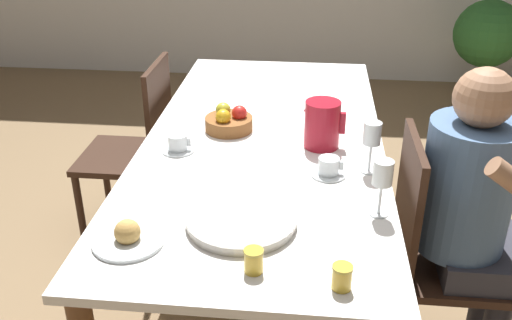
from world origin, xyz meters
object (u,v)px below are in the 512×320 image
(chair_person_side, at_px, (437,252))
(jam_jar_red, at_px, (342,276))
(fruit_bowl, at_px, (229,121))
(teacup_across, at_px, (178,144))
(jam_jar_amber, at_px, (254,260))
(wine_glass_water, at_px, (372,136))
(serving_tray, at_px, (241,220))
(bread_plate, at_px, (128,237))
(person_seated, at_px, (474,207))
(chair_opposite, at_px, (138,148))
(wine_glass_juice, at_px, (383,176))
(potted_plant, at_px, (487,37))
(teacup_near_person, at_px, (329,168))
(red_pitcher, at_px, (322,124))

(chair_person_side, relative_size, jam_jar_red, 13.57)
(fruit_bowl, bearing_deg, teacup_across, -127.23)
(fruit_bowl, bearing_deg, jam_jar_amber, -77.58)
(chair_person_side, height_order, wine_glass_water, wine_glass_water)
(teacup_across, xyz_separation_m, fruit_bowl, (0.16, 0.22, 0.01))
(serving_tray, height_order, jam_jar_red, jam_jar_red)
(wine_glass_water, height_order, bread_plate, wine_glass_water)
(wine_glass_water, height_order, jam_jar_amber, wine_glass_water)
(chair_person_side, height_order, person_seated, person_seated)
(person_seated, bearing_deg, chair_opposite, -118.13)
(teacup_across, bearing_deg, person_seated, -11.55)
(wine_glass_juice, relative_size, teacup_across, 1.48)
(serving_tray, bearing_deg, jam_jar_amber, -74.56)
(serving_tray, xyz_separation_m, potted_plant, (1.54, 3.15, -0.23))
(person_seated, relative_size, wine_glass_juice, 6.39)
(chair_person_side, distance_m, person_seated, 0.23)
(teacup_across, height_order, jam_jar_amber, jam_jar_amber)
(teacup_near_person, bearing_deg, potted_plant, 65.53)
(serving_tray, bearing_deg, bread_plate, -157.95)
(person_seated, xyz_separation_m, fruit_bowl, (-0.89, 0.43, 0.09))
(chair_opposite, xyz_separation_m, jam_jar_amber, (0.71, -1.23, 0.30))
(person_seated, relative_size, red_pitcher, 6.43)
(chair_person_side, height_order, wine_glass_juice, wine_glass_juice)
(red_pitcher, relative_size, wine_glass_juice, 0.99)
(wine_glass_water, bearing_deg, chair_person_side, -20.76)
(red_pitcher, relative_size, teacup_across, 1.48)
(red_pitcher, bearing_deg, chair_person_side, -34.18)
(jam_jar_amber, xyz_separation_m, fruit_bowl, (-0.20, 0.91, 0.00))
(red_pitcher, bearing_deg, bread_plate, -127.99)
(teacup_near_person, bearing_deg, serving_tray, -127.52)
(serving_tray, relative_size, jam_jar_red, 4.92)
(chair_person_side, height_order, jam_jar_amber, chair_person_side)
(chair_person_side, xyz_separation_m, bread_plate, (-0.98, -0.41, 0.28))
(teacup_near_person, bearing_deg, wine_glass_water, 16.09)
(wine_glass_juice, bearing_deg, person_seated, 25.47)
(bread_plate, relative_size, jam_jar_red, 3.02)
(jam_jar_red, bearing_deg, fruit_bowl, 114.27)
(chair_opposite, bearing_deg, red_pitcher, -116.12)
(serving_tray, xyz_separation_m, bread_plate, (-0.31, -0.13, 0.00))
(fruit_bowl, distance_m, potted_plant, 2.99)
(red_pitcher, bearing_deg, jam_jar_amber, -102.52)
(red_pitcher, distance_m, fruit_bowl, 0.40)
(fruit_bowl, relative_size, potted_plant, 0.23)
(person_seated, relative_size, fruit_bowl, 6.11)
(jam_jar_red, bearing_deg, teacup_across, 128.76)
(red_pitcher, relative_size, wine_glass_water, 0.98)
(bread_plate, bearing_deg, serving_tray, 22.05)
(bread_plate, bearing_deg, red_pitcher, 52.01)
(person_seated, xyz_separation_m, teacup_across, (-1.06, 0.22, 0.08))
(red_pitcher, height_order, jam_jar_red, red_pitcher)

